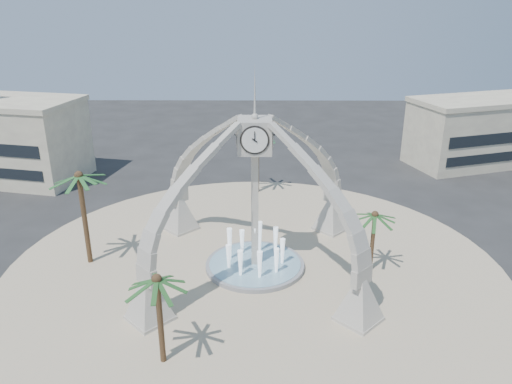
{
  "coord_description": "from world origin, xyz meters",
  "views": [
    {
      "loc": [
        0.35,
        -35.46,
        20.53
      ],
      "look_at": [
        0.07,
        2.0,
        5.82
      ],
      "focal_mm": 35.0,
      "sensor_mm": 36.0,
      "label": 1
    }
  ],
  "objects_px": {
    "palm_east": "(375,215)",
    "palm_south": "(157,280)",
    "clock_tower": "(255,193)",
    "fountain": "(255,264)",
    "palm_west": "(79,177)",
    "palm_north": "(257,138)"
  },
  "relations": [
    {
      "from": "palm_west",
      "to": "palm_south",
      "type": "relative_size",
      "value": 1.31
    },
    {
      "from": "palm_north",
      "to": "palm_east",
      "type": "bearing_deg",
      "value": -61.98
    },
    {
      "from": "clock_tower",
      "to": "fountain",
      "type": "xyz_separation_m",
      "value": [
        0.0,
        0.0,
        -6.2
      ]
    },
    {
      "from": "clock_tower",
      "to": "palm_east",
      "type": "relative_size",
      "value": 3.23
    },
    {
      "from": "palm_east",
      "to": "palm_west",
      "type": "bearing_deg",
      "value": 177.19
    },
    {
      "from": "fountain",
      "to": "palm_west",
      "type": "distance_m",
      "value": 15.46
    },
    {
      "from": "fountain",
      "to": "palm_east",
      "type": "distance_m",
      "value": 10.32
    },
    {
      "from": "clock_tower",
      "to": "palm_west",
      "type": "bearing_deg",
      "value": 176.74
    },
    {
      "from": "fountain",
      "to": "palm_east",
      "type": "xyz_separation_m",
      "value": [
        9.26,
        -0.35,
        4.55
      ]
    },
    {
      "from": "palm_east",
      "to": "palm_south",
      "type": "distance_m",
      "value": 18.28
    },
    {
      "from": "palm_west",
      "to": "palm_south",
      "type": "height_order",
      "value": "palm_west"
    },
    {
      "from": "palm_west",
      "to": "palm_south",
      "type": "distance_m",
      "value": 14.66
    },
    {
      "from": "palm_south",
      "to": "clock_tower",
      "type": "bearing_deg",
      "value": 64.2
    },
    {
      "from": "palm_north",
      "to": "palm_south",
      "type": "bearing_deg",
      "value": -101.18
    },
    {
      "from": "palm_south",
      "to": "palm_north",
      "type": "bearing_deg",
      "value": 78.82
    },
    {
      "from": "palm_north",
      "to": "palm_south",
      "type": "distance_m",
      "value": 28.59
    },
    {
      "from": "fountain",
      "to": "palm_west",
      "type": "xyz_separation_m",
      "value": [
        -13.65,
        0.78,
        7.2
      ]
    },
    {
      "from": "clock_tower",
      "to": "palm_west",
      "type": "distance_m",
      "value": 13.71
    },
    {
      "from": "clock_tower",
      "to": "palm_north",
      "type": "xyz_separation_m",
      "value": [
        0.12,
        16.82,
        -0.17
      ]
    },
    {
      "from": "palm_east",
      "to": "fountain",
      "type": "bearing_deg",
      "value": 177.85
    },
    {
      "from": "clock_tower",
      "to": "fountain",
      "type": "distance_m",
      "value": 6.2
    },
    {
      "from": "palm_east",
      "to": "palm_south",
      "type": "height_order",
      "value": "palm_south"
    }
  ]
}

